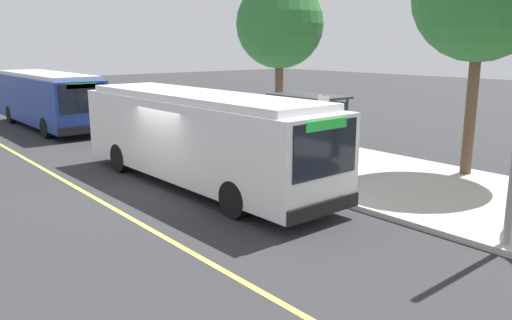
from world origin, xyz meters
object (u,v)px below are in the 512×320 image
transit_bus_second (47,98)px  waiting_bench (315,149)px  route_sign_post (323,128)px  pedestrian_commuter (318,142)px  transit_bus_main (198,135)px

transit_bus_second → waiting_bench: (15.50, 4.59, -0.98)m
waiting_bench → route_sign_post: bearing=-42.6°
transit_bus_second → pedestrian_commuter: (16.38, 3.81, -0.50)m
transit_bus_main → route_sign_post: (3.01, 2.49, 0.34)m
pedestrian_commuter → transit_bus_main: bearing=-110.4°
transit_bus_second → route_sign_post: (17.93, 2.36, 0.34)m
transit_bus_main → route_sign_post: 3.93m
transit_bus_main → route_sign_post: size_ratio=3.87×
transit_bus_second → pedestrian_commuter: transit_bus_second is taller
transit_bus_main → route_sign_post: same height
waiting_bench → route_sign_post: route_sign_post is taller
waiting_bench → transit_bus_main: bearing=-97.1°
pedestrian_commuter → waiting_bench: bearing=138.2°
waiting_bench → pedestrian_commuter: (0.88, -0.78, 0.48)m
pedestrian_commuter → transit_bus_second: bearing=-166.9°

